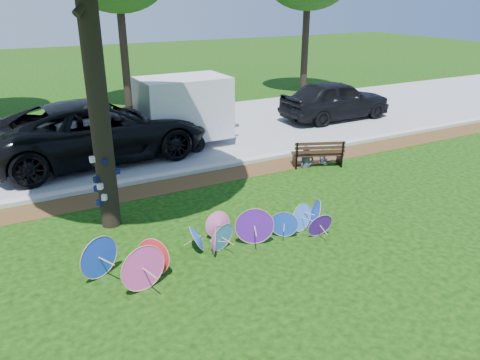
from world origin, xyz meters
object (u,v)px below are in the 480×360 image
object	(u,v)px
cargo_trailer	(184,108)
person_right	(325,148)
black_van	(100,130)
dark_pickup	(335,100)
park_bench	(317,153)
person_left	(308,147)
parasol_pile	(216,238)

from	to	relation	value
cargo_trailer	person_right	size ratio (longest dim) A/B	2.93
black_van	person_right	bearing A→B (deg)	-124.95
black_van	dark_pickup	xyz separation A→B (m)	(10.04, 0.64, -0.13)
park_bench	person_left	size ratio (longest dim) A/B	1.23
dark_pickup	person_right	world-z (taller)	dark_pickup
parasol_pile	dark_pickup	size ratio (longest dim) A/B	1.13
parasol_pile	park_bench	distance (m)	6.15
black_van	person_left	size ratio (longest dim) A/B	5.29
dark_pickup	person_right	size ratio (longest dim) A/B	4.77
dark_pickup	person_left	size ratio (longest dim) A/B	3.75
person_left	park_bench	bearing A→B (deg)	-3.22
dark_pickup	park_bench	xyz separation A→B (m)	(-4.21, -4.43, -0.42)
black_van	park_bench	size ratio (longest dim) A/B	4.31
park_bench	black_van	bearing A→B (deg)	168.82
cargo_trailer	park_bench	xyz separation A→B (m)	(2.86, -3.95, -0.93)
black_van	person_left	bearing A→B (deg)	-128.09
dark_pickup	cargo_trailer	world-z (taller)	cargo_trailer
person_left	black_van	bearing A→B (deg)	150.59
person_left	parasol_pile	bearing A→B (deg)	-138.97
parasol_pile	cargo_trailer	distance (m)	7.77
cargo_trailer	person_left	size ratio (longest dim) A/B	2.30
dark_pickup	person_left	bearing A→B (deg)	133.65
dark_pickup	black_van	bearing A→B (deg)	93.46
cargo_trailer	black_van	bearing A→B (deg)	-177.44
black_van	cargo_trailer	xyz separation A→B (m)	(2.97, 0.16, 0.39)
black_van	person_right	xyz separation A→B (m)	(6.18, -3.74, -0.45)
dark_pickup	cargo_trailer	distance (m)	7.11
parasol_pile	person_left	distance (m)	5.90
parasol_pile	person_right	world-z (taller)	person_right
black_van	person_right	distance (m)	7.24
dark_pickup	person_right	bearing A→B (deg)	138.41
parasol_pile	cargo_trailer	bearing A→B (deg)	73.02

